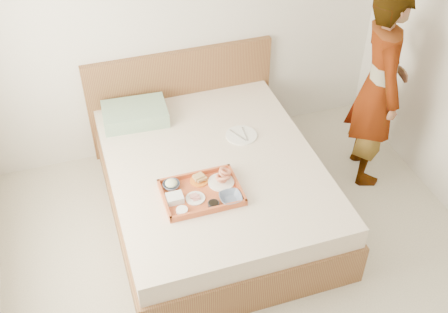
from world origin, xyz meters
The scene contains 16 objects.
ground centered at (0.00, 0.00, 0.00)m, with size 3.50×4.00×0.01m, color beige.
wall_back centered at (0.00, 2.00, 1.30)m, with size 3.50×0.01×2.60m, color silver.
bed centered at (-0.07, 1.00, 0.27)m, with size 1.65×2.00×0.53m, color brown.
headboard centered at (-0.07, 1.97, 0.47)m, with size 1.65×0.06×0.95m, color brown.
pillow centered at (-0.53, 1.70, 0.59)m, with size 0.52×0.35×0.12m, color #84A881.
tray centered at (-0.26, 0.69, 0.56)m, with size 0.55×0.40×0.05m, color #C25328.
prawn_plate centered at (-0.09, 0.75, 0.55)m, with size 0.19×0.19×0.01m, color white.
navy_bowl_big centered at (-0.08, 0.56, 0.56)m, with size 0.16×0.16×0.04m, color #1B274B.
sauce_dish centered at (-0.22, 0.54, 0.56)m, with size 0.08×0.08×0.03m, color black.
meat_plate centered at (-0.32, 0.65, 0.55)m, with size 0.14×0.14×0.01m, color white.
bread_plate centered at (-0.24, 0.81, 0.55)m, with size 0.13×0.13×0.01m, color orange.
salad_bowl centered at (-0.44, 0.81, 0.56)m, with size 0.12×0.12×0.04m, color #1B274B.
plastic_tub centered at (-0.46, 0.67, 0.57)m, with size 0.12×0.10×0.05m, color silver.
cheese_round centered at (-0.44, 0.55, 0.56)m, with size 0.08×0.08×0.03m, color white.
dinner_plate centered at (0.23, 1.23, 0.54)m, with size 0.25×0.25×0.01m, color white.
person centered at (1.32, 1.08, 0.86)m, with size 0.63×0.41×1.72m, color silver.
Camera 1 is at (-0.96, -1.98, 3.23)m, focal length 43.67 mm.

